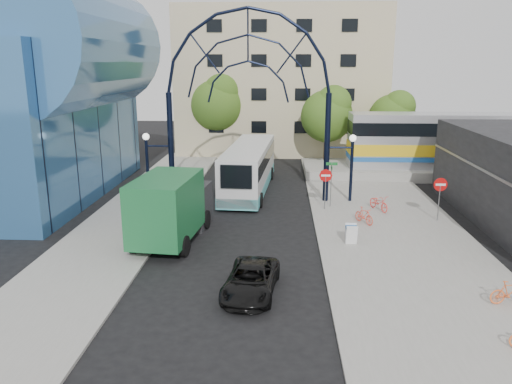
# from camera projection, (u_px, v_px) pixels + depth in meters

# --- Properties ---
(ground) EXTENTS (120.00, 120.00, 0.00)m
(ground) POSITION_uv_depth(u_px,v_px,m) (225.00, 298.00, 19.20)
(ground) COLOR black
(ground) RESTS_ON ground
(sidewalk_east) EXTENTS (8.00, 56.00, 0.12)m
(sidewalk_east) POSITION_uv_depth(u_px,v_px,m) (410.00, 261.00, 22.66)
(sidewalk_east) COLOR gray
(sidewalk_east) RESTS_ON ground
(plaza_west) EXTENTS (5.00, 50.00, 0.12)m
(plaza_west) POSITION_uv_depth(u_px,v_px,m) (111.00, 240.00, 25.31)
(plaza_west) COLOR gray
(plaza_west) RESTS_ON ground
(gateway_arch) EXTENTS (13.64, 0.44, 12.10)m
(gateway_arch) POSITION_uv_depth(u_px,v_px,m) (248.00, 67.00, 30.59)
(gateway_arch) COLOR black
(gateway_arch) RESTS_ON ground
(stop_sign) EXTENTS (0.80, 0.07, 2.50)m
(stop_sign) POSITION_uv_depth(u_px,v_px,m) (326.00, 179.00, 30.07)
(stop_sign) COLOR slate
(stop_sign) RESTS_ON sidewalk_east
(do_not_enter_sign) EXTENTS (0.76, 0.07, 2.48)m
(do_not_enter_sign) POSITION_uv_depth(u_px,v_px,m) (440.00, 189.00, 27.83)
(do_not_enter_sign) COLOR slate
(do_not_enter_sign) RESTS_ON sidewalk_east
(street_name_sign) EXTENTS (0.70, 0.70, 2.80)m
(street_name_sign) POSITION_uv_depth(u_px,v_px,m) (331.00, 175.00, 30.59)
(street_name_sign) COLOR slate
(street_name_sign) RESTS_ON sidewalk_east
(sandwich_board) EXTENTS (0.55, 0.61, 0.99)m
(sandwich_board) POSITION_uv_depth(u_px,v_px,m) (351.00, 232.00, 24.52)
(sandwich_board) COLOR white
(sandwich_board) RESTS_ON sidewalk_east
(transit_hall) EXTENTS (16.50, 18.00, 14.50)m
(transit_hall) POSITION_uv_depth(u_px,v_px,m) (17.00, 96.00, 32.77)
(transit_hall) COLOR #33669D
(transit_hall) RESTS_ON ground
(apartment_block) EXTENTS (20.00, 12.10, 14.00)m
(apartment_block) POSITION_uv_depth(u_px,v_px,m) (281.00, 81.00, 51.15)
(apartment_block) COLOR #CCBD8D
(apartment_block) RESTS_ON ground
(train_platform) EXTENTS (32.00, 5.00, 0.80)m
(train_platform) POSITION_uv_depth(u_px,v_px,m) (507.00, 172.00, 39.39)
(train_platform) COLOR gray
(train_platform) RESTS_ON ground
(train_car) EXTENTS (25.10, 3.05, 4.20)m
(train_car) POSITION_uv_depth(u_px,v_px,m) (511.00, 141.00, 38.76)
(train_car) COLOR #B7B7BC
(train_car) RESTS_ON train_platform
(tree_north_a) EXTENTS (4.48, 4.48, 7.00)m
(tree_north_a) POSITION_uv_depth(u_px,v_px,m) (328.00, 113.00, 42.81)
(tree_north_a) COLOR #382314
(tree_north_a) RESTS_ON ground
(tree_north_b) EXTENTS (5.12, 5.12, 8.00)m
(tree_north_b) POSITION_uv_depth(u_px,v_px,m) (218.00, 101.00, 47.00)
(tree_north_b) COLOR #382314
(tree_north_b) RESTS_ON ground
(tree_north_c) EXTENTS (4.16, 4.16, 6.50)m
(tree_north_c) POSITION_uv_depth(u_px,v_px,m) (394.00, 115.00, 44.53)
(tree_north_c) COLOR #382314
(tree_north_c) RESTS_ON ground
(city_bus) EXTENTS (3.37, 11.80, 3.20)m
(city_bus) POSITION_uv_depth(u_px,v_px,m) (249.00, 167.00, 35.09)
(city_bus) COLOR silver
(city_bus) RESTS_ON ground
(green_truck) EXTENTS (3.20, 7.12, 3.49)m
(green_truck) POSITION_uv_depth(u_px,v_px,m) (173.00, 207.00, 25.18)
(green_truck) COLOR black
(green_truck) RESTS_ON ground
(black_suv) EXTENTS (2.33, 4.30, 1.15)m
(black_suv) POSITION_uv_depth(u_px,v_px,m) (251.00, 280.00, 19.46)
(black_suv) COLOR black
(black_suv) RESTS_ON ground
(bike_near_a) EXTENTS (1.31, 1.91, 0.95)m
(bike_near_a) POSITION_uv_depth(u_px,v_px,m) (379.00, 203.00, 30.17)
(bike_near_a) COLOR #FF3C33
(bike_near_a) RESTS_ON sidewalk_east
(bike_near_b) EXTENTS (1.13, 1.52, 0.91)m
(bike_near_b) POSITION_uv_depth(u_px,v_px,m) (364.00, 216.00, 27.68)
(bike_near_b) COLOR #EC442F
(bike_near_b) RESTS_ON sidewalk_east
(bike_far_b) EXTENTS (1.58, 0.62, 0.93)m
(bike_far_b) POSITION_uv_depth(u_px,v_px,m) (510.00, 292.00, 18.40)
(bike_far_b) COLOR orange
(bike_far_b) RESTS_ON sidewalk_east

